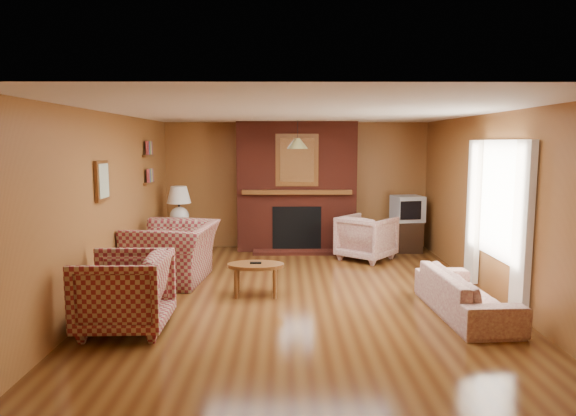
{
  "coord_description": "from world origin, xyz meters",
  "views": [
    {
      "loc": [
        -0.23,
        -6.59,
        2.01
      ],
      "look_at": [
        -0.18,
        0.6,
        1.1
      ],
      "focal_mm": 32.0,
      "sensor_mm": 36.0,
      "label": 1
    }
  ],
  "objects_px": {
    "tv_stand": "(407,236)",
    "crt_tv": "(407,209)",
    "fireplace": "(297,187)",
    "plaid_armchair": "(124,292)",
    "floral_sofa": "(466,294)",
    "plaid_loveseat": "(173,253)",
    "coffee_table": "(256,268)",
    "floral_armchair": "(367,237)",
    "side_table": "(180,241)",
    "table_lamp": "(179,204)"
  },
  "relations": [
    {
      "from": "tv_stand",
      "to": "crt_tv",
      "type": "xyz_separation_m",
      "value": [
        0.0,
        -0.01,
        0.52
      ]
    },
    {
      "from": "fireplace",
      "to": "plaid_armchair",
      "type": "distance_m",
      "value": 4.73
    },
    {
      "from": "crt_tv",
      "to": "floral_sofa",
      "type": "bearing_deg",
      "value": -92.42
    },
    {
      "from": "fireplace",
      "to": "floral_sofa",
      "type": "bearing_deg",
      "value": -63.1
    },
    {
      "from": "plaid_loveseat",
      "to": "coffee_table",
      "type": "relative_size",
      "value": 1.74
    },
    {
      "from": "floral_armchair",
      "to": "side_table",
      "type": "distance_m",
      "value": 3.31
    },
    {
      "from": "coffee_table",
      "to": "table_lamp",
      "type": "bearing_deg",
      "value": 121.6
    },
    {
      "from": "plaid_loveseat",
      "to": "tv_stand",
      "type": "height_order",
      "value": "plaid_loveseat"
    },
    {
      "from": "fireplace",
      "to": "table_lamp",
      "type": "relative_size",
      "value": 3.42
    },
    {
      "from": "floral_armchair",
      "to": "side_table",
      "type": "bearing_deg",
      "value": 34.43
    },
    {
      "from": "floral_armchair",
      "to": "table_lamp",
      "type": "height_order",
      "value": "table_lamp"
    },
    {
      "from": "floral_sofa",
      "to": "coffee_table",
      "type": "xyz_separation_m",
      "value": [
        -2.51,
        0.79,
        0.11
      ]
    },
    {
      "from": "plaid_armchair",
      "to": "floral_armchair",
      "type": "xyz_separation_m",
      "value": [
        3.14,
        3.39,
        -0.04
      ]
    },
    {
      "from": "plaid_loveseat",
      "to": "crt_tv",
      "type": "bearing_deg",
      "value": 123.25
    },
    {
      "from": "table_lamp",
      "to": "crt_tv",
      "type": "height_order",
      "value": "table_lamp"
    },
    {
      "from": "side_table",
      "to": "plaid_armchair",
      "type": "bearing_deg",
      "value": -87.68
    },
    {
      "from": "floral_armchair",
      "to": "coffee_table",
      "type": "distance_m",
      "value": 2.78
    },
    {
      "from": "floral_sofa",
      "to": "side_table",
      "type": "bearing_deg",
      "value": 48.22
    },
    {
      "from": "crt_tv",
      "to": "plaid_armchair",
      "type": "bearing_deg",
      "value": -134.66
    },
    {
      "from": "plaid_armchair",
      "to": "tv_stand",
      "type": "xyz_separation_m",
      "value": [
        4.0,
        4.05,
        -0.14
      ]
    },
    {
      "from": "plaid_loveseat",
      "to": "crt_tv",
      "type": "height_order",
      "value": "crt_tv"
    },
    {
      "from": "plaid_armchair",
      "to": "table_lamp",
      "type": "distance_m",
      "value": 3.74
    },
    {
      "from": "plaid_loveseat",
      "to": "side_table",
      "type": "height_order",
      "value": "plaid_loveseat"
    },
    {
      "from": "fireplace",
      "to": "plaid_loveseat",
      "type": "relative_size",
      "value": 1.84
    },
    {
      "from": "floral_sofa",
      "to": "coffee_table",
      "type": "relative_size",
      "value": 2.31
    },
    {
      "from": "coffee_table",
      "to": "floral_armchair",
      "type": "bearing_deg",
      "value": 49.46
    },
    {
      "from": "side_table",
      "to": "coffee_table",
      "type": "bearing_deg",
      "value": -58.4
    },
    {
      "from": "plaid_loveseat",
      "to": "side_table",
      "type": "distance_m",
      "value": 1.73
    },
    {
      "from": "fireplace",
      "to": "plaid_loveseat",
      "type": "distance_m",
      "value": 3.0
    },
    {
      "from": "table_lamp",
      "to": "crt_tv",
      "type": "bearing_deg",
      "value": 4.74
    },
    {
      "from": "fireplace",
      "to": "coffee_table",
      "type": "relative_size",
      "value": 3.2
    },
    {
      "from": "fireplace",
      "to": "tv_stand",
      "type": "height_order",
      "value": "fireplace"
    },
    {
      "from": "plaid_armchair",
      "to": "crt_tv",
      "type": "distance_m",
      "value": 5.7
    },
    {
      "from": "coffee_table",
      "to": "side_table",
      "type": "relative_size",
      "value": 1.37
    },
    {
      "from": "floral_sofa",
      "to": "floral_armchair",
      "type": "bearing_deg",
      "value": 10.66
    },
    {
      "from": "plaid_armchair",
      "to": "tv_stand",
      "type": "distance_m",
      "value": 5.7
    },
    {
      "from": "coffee_table",
      "to": "table_lamp",
      "type": "xyz_separation_m",
      "value": [
        -1.49,
        2.42,
        0.57
      ]
    },
    {
      "from": "plaid_loveseat",
      "to": "floral_sofa",
      "type": "xyz_separation_m",
      "value": [
        3.75,
        -1.5,
        -0.17
      ]
    },
    {
      "from": "plaid_loveseat",
      "to": "coffee_table",
      "type": "height_order",
      "value": "plaid_loveseat"
    },
    {
      "from": "fireplace",
      "to": "side_table",
      "type": "height_order",
      "value": "fireplace"
    },
    {
      "from": "side_table",
      "to": "floral_sofa",
      "type": "bearing_deg",
      "value": -38.75
    },
    {
      "from": "side_table",
      "to": "table_lamp",
      "type": "distance_m",
      "value": 0.66
    },
    {
      "from": "plaid_armchair",
      "to": "coffee_table",
      "type": "relative_size",
      "value": 1.25
    },
    {
      "from": "plaid_loveseat",
      "to": "side_table",
      "type": "bearing_deg",
      "value": -166.18
    },
    {
      "from": "plaid_loveseat",
      "to": "coffee_table",
      "type": "xyz_separation_m",
      "value": [
        1.24,
        -0.72,
        -0.06
      ]
    },
    {
      "from": "floral_sofa",
      "to": "crt_tv",
      "type": "relative_size",
      "value": 2.92
    },
    {
      "from": "coffee_table",
      "to": "side_table",
      "type": "xyz_separation_m",
      "value": [
        -1.49,
        2.42,
        -0.09
      ]
    },
    {
      "from": "fireplace",
      "to": "crt_tv",
      "type": "xyz_separation_m",
      "value": [
        2.05,
        -0.19,
        -0.38
      ]
    },
    {
      "from": "side_table",
      "to": "tv_stand",
      "type": "relative_size",
      "value": 0.96
    },
    {
      "from": "tv_stand",
      "to": "crt_tv",
      "type": "distance_m",
      "value": 0.52
    }
  ]
}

